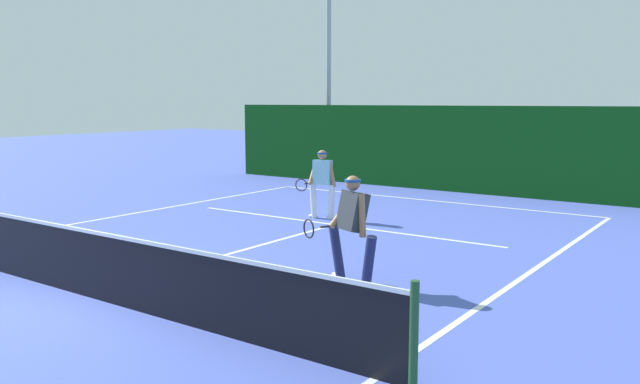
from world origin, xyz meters
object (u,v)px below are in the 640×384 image
at_px(player_far, 322,181).
at_px(light_pole, 329,45).
at_px(player_near, 352,225).
at_px(tennis_ball, 99,241).

xyz_separation_m(player_far, light_pole, (-4.84, 7.28, 3.87)).
distance_m(player_near, player_far, 5.55).
relative_size(player_near, tennis_ball, 25.33).
height_order(tennis_ball, light_pole, light_pole).
xyz_separation_m(player_near, light_pole, (-8.39, 11.55, 3.85)).
distance_m(player_far, light_pole, 9.56).
bearing_deg(tennis_ball, light_pole, 103.15).
relative_size(player_far, light_pole, 0.21).
bearing_deg(light_pole, tennis_ball, -76.85).
bearing_deg(player_far, tennis_ball, 53.17).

